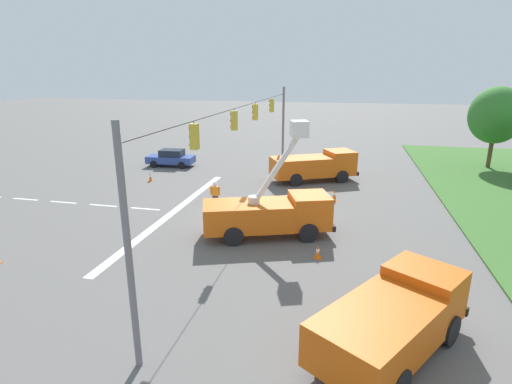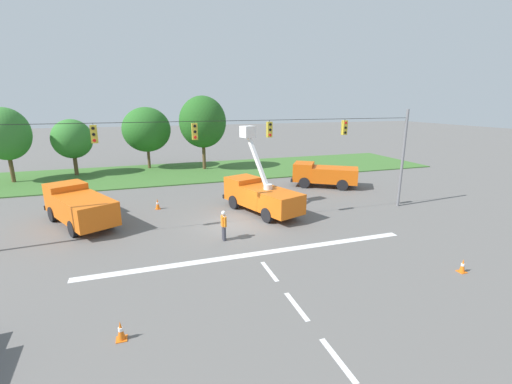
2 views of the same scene
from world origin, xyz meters
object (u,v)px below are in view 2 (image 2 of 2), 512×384
Objects in this scene: utility_truck_support_far at (79,205)px; traffic_cone_foreground_right at (463,266)px; traffic_cone_mid_left at (274,196)px; tree_centre at (147,130)px; traffic_cone_mid_right at (121,331)px; tree_far_west at (5,134)px; traffic_cone_foreground_left at (158,204)px; utility_truck_bucket_lift at (260,194)px; tree_east at (203,122)px; utility_truck_support_near at (324,174)px; tree_west at (72,139)px; road_worker at (224,224)px.

utility_truck_support_far reaches higher than traffic_cone_foreground_right.
utility_truck_support_far is at bearing -174.39° from traffic_cone_mid_left.
tree_centre is 31.65m from traffic_cone_mid_right.
tree_far_west reaches higher than traffic_cone_foreground_left.
utility_truck_bucket_lift is 10.18× the size of traffic_cone_mid_right.
tree_far_west is at bearing 140.72° from utility_truck_bucket_lift.
tree_centre is at bearing 90.35° from traffic_cone_foreground_left.
tree_east is 16.17m from traffic_cone_foreground_left.
tree_east reaches higher than traffic_cone_mid_left.
tree_centre is 1.14× the size of utility_truck_support_near.
tree_east is at bearing 102.03° from traffic_cone_mid_left.
utility_truck_support_far is at bearing -61.83° from tree_far_west.
tree_west is 17.32m from utility_truck_support_far.
tree_far_west is 17.35m from utility_truck_support_far.
traffic_cone_mid_right is (5.76, -29.69, -3.59)m from tree_west.
traffic_cone_foreground_right is (6.00, -11.51, -1.03)m from utility_truck_bucket_lift.
tree_east is at bearing 2.71° from tree_far_west.
tree_east is 12.10× the size of traffic_cone_mid_right.
traffic_cone_mid_right is at bearing -125.77° from road_worker.
traffic_cone_foreground_right is at bearing -76.36° from tree_east.
utility_truck_bucket_lift is (14.63, -18.19, -2.59)m from tree_west.
traffic_cone_foreground_left is (-3.30, 7.33, -0.60)m from road_worker.
traffic_cone_foreground_left is (-15.14, -2.37, -0.79)m from utility_truck_support_near.
utility_truck_support_near is 20.49m from utility_truck_support_far.
tree_far_west reaches higher than tree_west.
traffic_cone_mid_right is (-1.81, -31.31, -4.26)m from tree_centre.
tree_far_west reaches higher than road_worker.
traffic_cone_mid_right reaches higher than traffic_cone_mid_left.
tree_west is at bearing -167.89° from tree_centre.
road_worker is (-2.70, -21.45, -4.49)m from tree_east.
tree_west is 0.84× the size of tree_centre.
utility_truck_bucket_lift reaches higher than traffic_cone_foreground_left.
traffic_cone_mid_left is (2.13, 2.68, -1.03)m from utility_truck_bucket_lift.
tree_far_west is 1.02× the size of utility_truck_support_far.
traffic_cone_foreground_right is at bearing -48.35° from traffic_cone_foreground_left.
utility_truck_bucket_lift is at bearing -70.37° from tree_centre.
traffic_cone_mid_right is at bearing -79.02° from tree_west.
traffic_cone_foreground_left is 1.21× the size of traffic_cone_mid_left.
traffic_cone_foreground_right is at bearing -97.33° from utility_truck_support_near.
traffic_cone_foreground_left is at bearing -171.10° from utility_truck_support_near.
utility_truck_support_near reaches higher than traffic_cone_foreground_left.
traffic_cone_mid_left is (16.76, -15.51, -3.62)m from tree_west.
utility_truck_support_near reaches higher than traffic_cone_foreground_right.
road_worker is (-3.66, -4.26, -0.34)m from utility_truck_bucket_lift.
tree_east is 10.59× the size of traffic_cone_foreground_left.
tree_east is at bearing 74.58° from traffic_cone_mid_right.
tree_east reaches higher than utility_truck_support_far.
tree_west is at bearing 100.98° from traffic_cone_mid_right.
utility_truck_support_near is 7.93× the size of traffic_cone_foreground_left.
tree_east is 15.50m from utility_truck_support_near.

